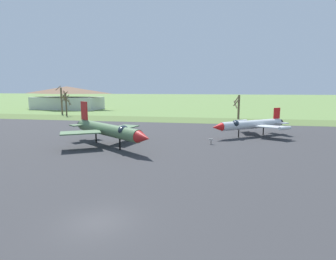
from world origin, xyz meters
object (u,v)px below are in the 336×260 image
jet_fighter_front_left (250,124)px  visitor_building (67,98)px  info_placard_front_left (211,141)px  jet_fighter_rear_center (109,130)px

jet_fighter_front_left → visitor_building: visitor_building is taller
visitor_building → jet_fighter_front_left: bearing=-37.9°
jet_fighter_front_left → visitor_building: bearing=142.1°
jet_fighter_front_left → info_placard_front_left: jet_fighter_front_left is taller
info_placard_front_left → visitor_building: (-54.34, 54.68, 3.57)m
jet_fighter_rear_center → info_placard_front_left: bearing=17.1°
jet_fighter_front_left → visitor_building: 76.68m
jet_fighter_rear_center → visitor_building: 71.58m
jet_fighter_rear_center → jet_fighter_front_left: bearing=30.8°
info_placard_front_left → visitor_building: 77.18m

